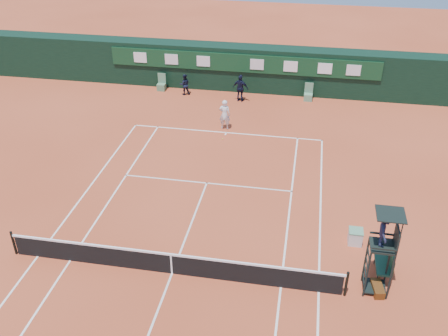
% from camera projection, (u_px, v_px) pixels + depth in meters
% --- Properties ---
extents(ground, '(90.00, 90.00, 0.00)m').
position_uv_depth(ground, '(172.00, 273.00, 18.88)').
color(ground, '#C6512E').
rests_on(ground, ground).
extents(court_lines, '(11.05, 23.85, 0.01)m').
position_uv_depth(court_lines, '(172.00, 273.00, 18.88)').
color(court_lines, white).
rests_on(court_lines, ground).
extents(tennis_net, '(12.90, 0.10, 1.10)m').
position_uv_depth(tennis_net, '(171.00, 263.00, 18.62)').
color(tennis_net, black).
rests_on(tennis_net, ground).
extents(back_wall, '(40.00, 1.65, 3.00)m').
position_uv_depth(back_wall, '(244.00, 68.00, 33.90)').
color(back_wall, black).
rests_on(back_wall, ground).
extents(linesman_chair_left, '(0.55, 0.50, 1.15)m').
position_uv_depth(linesman_chair_left, '(162.00, 86.00, 34.28)').
color(linesman_chair_left, '#537F5A').
rests_on(linesman_chair_left, ground).
extents(linesman_chair_right, '(0.55, 0.50, 1.15)m').
position_uv_depth(linesman_chair_right, '(308.00, 96.00, 32.77)').
color(linesman_chair_right, '#5E8F6B').
rests_on(linesman_chair_right, ground).
extents(umpire_chair, '(0.96, 0.95, 3.42)m').
position_uv_depth(umpire_chair, '(384.00, 236.00, 16.89)').
color(umpire_chair, black).
rests_on(umpire_chair, ground).
extents(player_bench, '(0.55, 1.20, 1.10)m').
position_uv_depth(player_bench, '(387.00, 263.00, 18.52)').
color(player_bench, '#183C2A').
rests_on(player_bench, ground).
extents(tennis_bag, '(0.49, 0.87, 0.31)m').
position_uv_depth(tennis_bag, '(377.00, 289.00, 17.98)').
color(tennis_bag, black).
rests_on(tennis_bag, ground).
extents(cooler, '(0.57, 0.57, 0.65)m').
position_uv_depth(cooler, '(355.00, 237.00, 20.25)').
color(cooler, silver).
rests_on(cooler, ground).
extents(tennis_ball, '(0.07, 0.07, 0.07)m').
position_uv_depth(tennis_ball, '(223.00, 139.00, 28.16)').
color(tennis_ball, '#CBD331').
rests_on(tennis_ball, ground).
extents(player, '(0.69, 0.48, 1.81)m').
position_uv_depth(player, '(225.00, 115.00, 28.89)').
color(player, silver).
rests_on(player, ground).
extents(ball_kid_left, '(0.82, 0.73, 1.42)m').
position_uv_depth(ball_kid_left, '(185.00, 84.00, 33.41)').
color(ball_kid_left, black).
rests_on(ball_kid_left, ground).
extents(ball_kid_right, '(1.11, 0.63, 1.79)m').
position_uv_depth(ball_kid_right, '(241.00, 88.00, 32.35)').
color(ball_kid_right, black).
rests_on(ball_kid_right, ground).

